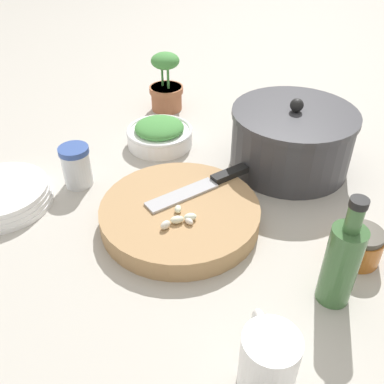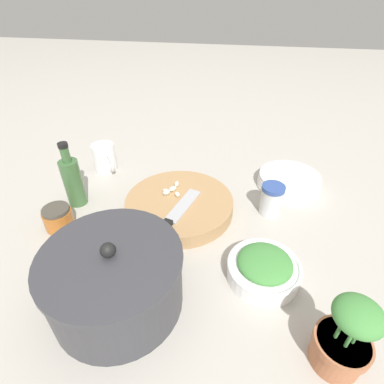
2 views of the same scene
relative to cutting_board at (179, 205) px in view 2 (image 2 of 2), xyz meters
The scene contains 12 objects.
ground_plane 0.06m from the cutting_board, 140.47° to the left, with size 5.00×5.00×0.00m, color #B2ADA3.
cutting_board is the anchor object (origin of this frame).
chef_knife 0.08m from the cutting_board, 90.61° to the left, with size 0.09×0.23×0.01m.
garlic_cloves 0.05m from the cutting_board, 50.06° to the right, with size 0.06×0.07×0.01m.
herb_bowl 0.30m from the cutting_board, 139.79° to the left, with size 0.16×0.16×0.06m.
spice_jar 0.25m from the cutting_board, behind, with size 0.06×0.06×0.09m.
coffee_mug 0.34m from the cutting_board, 30.59° to the right, with size 0.09×0.09×0.09m.
plate_stack 0.36m from the cutting_board, 150.12° to the right, with size 0.19×0.19×0.04m.
honey_jar 0.32m from the cutting_board, 21.81° to the left, with size 0.07×0.07×0.06m.
oil_bottle 0.30m from the cutting_board, ahead, with size 0.05×0.05×0.19m.
stock_pot 0.31m from the cutting_board, 78.53° to the left, with size 0.27×0.27×0.16m.
potted_herb 0.49m from the cutting_board, 134.65° to the left, with size 0.09×0.09×0.16m.
Camera 2 is at (-0.11, 0.60, 0.54)m, focal length 28.00 mm.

